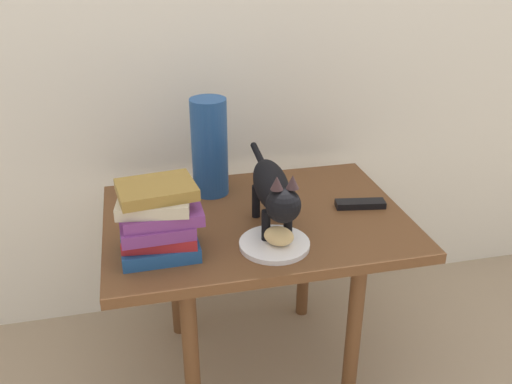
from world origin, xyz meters
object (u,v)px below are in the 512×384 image
Objects in this scene: cat at (273,190)px; candle_jar at (144,194)px; side_table at (256,238)px; plate at (274,244)px; book_stack at (158,220)px; tv_remote at (360,204)px; bread_roll at (279,236)px; green_vase at (210,147)px.

cat reaches higher than candle_jar.
plate reaches higher than side_table.
side_table is 4.07× the size of book_stack.
tv_remote is (0.30, 0.09, -0.12)m from cat.
bread_roll is (0.02, -0.19, 0.11)m from side_table.
green_vase is (-0.12, 0.38, 0.12)m from bread_roll.
cat reaches higher than plate.
tv_remote is at bearing 30.10° from bread_roll.
green_vase reaches higher than bread_roll.
bread_roll is at bearing -140.54° from tv_remote.
green_vase reaches higher than book_stack.
bread_roll reaches higher than tv_remote.
book_stack reaches higher than plate.
plate is 0.35m from tv_remote.
book_stack is at bearing 169.67° from bread_roll.
candle_jar reaches higher than bread_roll.
cat is at bearing -77.06° from side_table.
side_table is 5.87× the size of tv_remote.
side_table is 1.84× the size of cat.
side_table is at bearing 24.97° from book_stack.
side_table is 2.85× the size of green_vase.
green_vase is at bearing 107.10° from plate.
candle_jar is at bearing 135.24° from plate.
candle_jar is at bearing 154.84° from side_table.
candle_jar is at bearing 143.51° from cat.
cat is at bearing 5.63° from book_stack.
bread_roll reaches higher than plate.
tv_remote is at bearing 16.88° from cat.
tv_remote is at bearing -14.12° from candle_jar.
bread_roll is 0.31m from book_stack.
tv_remote is (0.32, -0.01, 0.08)m from side_table.
bread_roll is 0.48m from candle_jar.
plate is at bearing -7.96° from book_stack.
bread_roll is at bearing -10.33° from book_stack.
bread_roll is at bearing -61.38° from plate.
candle_jar is at bearing 134.69° from bread_roll.
candle_jar reaches higher than side_table.
cat is 0.43m from candle_jar.
candle_jar is at bearing 175.24° from tv_remote.
bread_roll is at bearing -45.31° from candle_jar.
side_table is at bearing 95.32° from bread_roll.
book_stack is (-0.30, 0.04, 0.09)m from plate.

